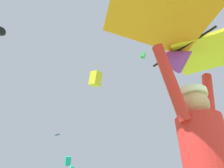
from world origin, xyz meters
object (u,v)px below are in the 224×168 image
object	(u,v)px
distant_kite_yellow_mid_right	(96,79)
distant_kite_green_low_right	(143,55)
held_stunt_kite	(187,41)
distant_kite_teal_mid_left	(68,161)
distant_kite_blue_high_right	(57,135)

from	to	relation	value
distant_kite_yellow_mid_right	distant_kite_green_low_right	world-z (taller)	distant_kite_green_low_right
held_stunt_kite	distant_kite_green_low_right	world-z (taller)	distant_kite_green_low_right
distant_kite_yellow_mid_right	distant_kite_teal_mid_left	distance (m)	20.45
held_stunt_kite	distant_kite_green_low_right	xyz separation A→B (m)	(11.54, 19.08, 17.98)
distant_kite_yellow_mid_right	distant_kite_teal_mid_left	xyz separation A→B (m)	(1.80, 20.21, -2.55)
distant_kite_teal_mid_left	distant_kite_blue_high_right	size ratio (longest dim) A/B	2.39
distant_kite_yellow_mid_right	distant_kite_green_low_right	size ratio (longest dim) A/B	1.23
distant_kite_teal_mid_left	distant_kite_blue_high_right	xyz separation A→B (m)	(-3.34, -12.16, 0.28)
distant_kite_teal_mid_left	distant_kite_blue_high_right	distance (m)	12.61
distant_kite_blue_high_right	distant_kite_yellow_mid_right	bearing A→B (deg)	-79.19
distant_kite_yellow_mid_right	held_stunt_kite	bearing A→B (deg)	-101.30
held_stunt_kite	distant_kite_blue_high_right	bearing A→B (deg)	87.70
held_stunt_kite	distant_kite_blue_high_right	size ratio (longest dim) A/B	2.78
distant_kite_yellow_mid_right	distant_kite_blue_high_right	xyz separation A→B (m)	(-1.54, 8.05, -2.26)
distant_kite_teal_mid_left	distant_kite_yellow_mid_right	bearing A→B (deg)	-95.08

